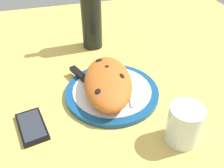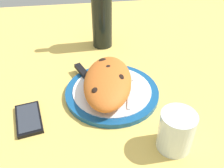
% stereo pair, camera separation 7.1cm
% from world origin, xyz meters
% --- Properties ---
extents(ground_plane, '(1.50, 1.50, 0.03)m').
position_xyz_m(ground_plane, '(0.00, 0.00, -0.01)').
color(ground_plane, '#DBB756').
extents(plate, '(0.27, 0.27, 0.02)m').
position_xyz_m(plate, '(0.00, 0.00, 0.01)').
color(plate, navy).
rests_on(plate, ground_plane).
extents(calzone, '(0.26, 0.18, 0.06)m').
position_xyz_m(calzone, '(0.00, 0.01, 0.05)').
color(calzone, '#C16023').
rests_on(calzone, plate).
extents(fork, '(0.16, 0.05, 0.00)m').
position_xyz_m(fork, '(0.01, -0.05, 0.02)').
color(fork, silver).
rests_on(fork, plate).
extents(knife, '(0.22, 0.10, 0.01)m').
position_xyz_m(knife, '(0.06, 0.07, 0.02)').
color(knife, silver).
rests_on(knife, plate).
extents(smartphone, '(0.13, 0.08, 0.01)m').
position_xyz_m(smartphone, '(-0.07, 0.23, 0.01)').
color(smartphone, black).
rests_on(smartphone, ground_plane).
extents(water_glass, '(0.08, 0.08, 0.10)m').
position_xyz_m(water_glass, '(-0.20, -0.11, 0.04)').
color(water_glass, silver).
rests_on(water_glass, ground_plane).
extents(wine_bottle, '(0.07, 0.07, 0.31)m').
position_xyz_m(wine_bottle, '(0.30, -0.01, 0.13)').
color(wine_bottle, black).
rests_on(wine_bottle, ground_plane).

